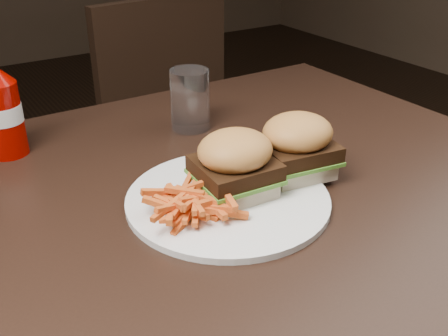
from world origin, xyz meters
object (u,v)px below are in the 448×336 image
dining_table (168,205)px  chair_far (133,138)px  plate (228,199)px  ketchup_bottle (3,120)px  tumbler (190,100)px

dining_table → chair_far: (0.30, 0.87, -0.30)m
chair_far → plate: bearing=66.7°
chair_far → ketchup_bottle: size_ratio=3.45×
ketchup_bottle → tumbler: (0.31, -0.07, -0.01)m
tumbler → ketchup_bottle: bearing=167.5°
chair_far → plate: size_ratio=1.52×
chair_far → ketchup_bottle: (-0.47, -0.61, 0.38)m
dining_table → tumbler: bearing=52.4°
dining_table → ketchup_bottle: 0.32m
plate → tumbler: 0.28m
tumbler → dining_table: bearing=-127.6°
chair_far → tumbler: tumbler is taller
dining_table → plate: plate is taller
plate → chair_far: bearing=75.6°
dining_table → ketchup_bottle: bearing=122.0°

